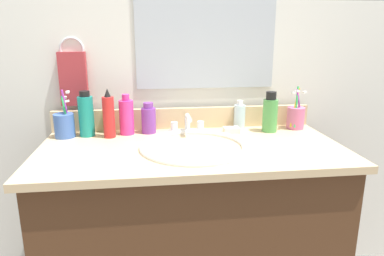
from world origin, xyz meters
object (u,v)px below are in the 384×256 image
(bottle_soap_pink, at_px, (127,117))
(faucet, at_px, (188,127))
(bottle_cream_purple, at_px, (149,119))
(bottle_oil_amber, at_px, (107,121))
(cup_blue_plastic, at_px, (64,125))
(bottle_toner_green, at_px, (270,114))
(hand_towel, at_px, (73,79))
(bottle_gel_clear, at_px, (240,116))
(cup_pink, at_px, (296,117))
(soap_bar, at_px, (231,130))
(bottle_mouthwash_teal, at_px, (86,115))
(bottle_spray_red, at_px, (109,116))

(bottle_soap_pink, bearing_deg, faucet, -4.17)
(bottle_cream_purple, height_order, bottle_oil_amber, bottle_cream_purple)
(faucet, height_order, bottle_soap_pink, bottle_soap_pink)
(bottle_oil_amber, distance_m, cup_blue_plastic, 0.17)
(bottle_oil_amber, bearing_deg, bottle_toner_green, -5.79)
(hand_towel, bearing_deg, bottle_soap_pink, -22.16)
(bottle_gel_clear, distance_m, cup_pink, 0.24)
(bottle_gel_clear, height_order, soap_bar, bottle_gel_clear)
(faucet, bearing_deg, bottle_gel_clear, 13.52)
(bottle_toner_green, distance_m, bottle_mouthwash_teal, 0.76)
(bottle_spray_red, height_order, bottle_mouthwash_teal, bottle_spray_red)
(cup_blue_plastic, relative_size, soap_bar, 2.99)
(bottle_mouthwash_teal, xyz_separation_m, bottle_cream_purple, (0.25, 0.01, -0.03))
(faucet, bearing_deg, hand_towel, 167.17)
(faucet, distance_m, bottle_oil_amber, 0.34)
(bottle_soap_pink, bearing_deg, cup_pink, -0.24)
(bottle_gel_clear, distance_m, cup_blue_plastic, 0.73)
(bottle_mouthwash_teal, bearing_deg, bottle_cream_purple, 3.21)
(bottle_toner_green, height_order, soap_bar, bottle_toner_green)
(hand_towel, xyz_separation_m, faucet, (0.46, -0.11, -0.19))
(bottle_toner_green, height_order, bottle_soap_pink, bottle_toner_green)
(faucet, xyz_separation_m, bottle_gel_clear, (0.23, 0.06, 0.03))
(cup_pink, bearing_deg, faucet, -178.16)
(bottle_oil_amber, bearing_deg, soap_bar, -7.92)
(bottle_oil_amber, bearing_deg, bottle_spray_red, -78.18)
(bottle_cream_purple, distance_m, cup_pink, 0.63)
(bottle_oil_amber, bearing_deg, bottle_mouthwash_teal, -151.44)
(bottle_soap_pink, bearing_deg, hand_towel, 157.84)
(bottle_soap_pink, height_order, soap_bar, bottle_soap_pink)
(hand_towel, height_order, bottle_mouthwash_teal, hand_towel)
(soap_bar, bearing_deg, bottle_cream_purple, 172.72)
(bottle_toner_green, height_order, bottle_cream_purple, bottle_toner_green)
(cup_blue_plastic, bearing_deg, bottle_gel_clear, 4.21)
(hand_towel, bearing_deg, cup_pink, -5.50)
(bottle_soap_pink, xyz_separation_m, cup_blue_plastic, (-0.24, -0.02, -0.02))
(bottle_oil_amber, bearing_deg, bottle_gel_clear, 0.35)
(bottle_cream_purple, bearing_deg, bottle_gel_clear, 4.51)
(bottle_toner_green, bearing_deg, bottle_soap_pink, 176.75)
(bottle_gel_clear, relative_size, bottle_soap_pink, 0.74)
(faucet, relative_size, bottle_oil_amber, 1.41)
(bottle_gel_clear, height_order, cup_pink, cup_pink)
(bottle_toner_green, height_order, cup_pink, cup_pink)
(bottle_soap_pink, height_order, bottle_oil_amber, bottle_soap_pink)
(bottle_mouthwash_teal, distance_m, bottle_cream_purple, 0.25)
(bottle_toner_green, distance_m, cup_pink, 0.13)
(bottle_cream_purple, distance_m, soap_bar, 0.35)
(hand_towel, distance_m, bottle_mouthwash_teal, 0.17)
(hand_towel, relative_size, bottle_gel_clear, 1.80)
(bottle_gel_clear, xyz_separation_m, cup_blue_plastic, (-0.73, -0.05, -0.00))
(hand_towel, xyz_separation_m, soap_bar, (0.65, -0.12, -0.21))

